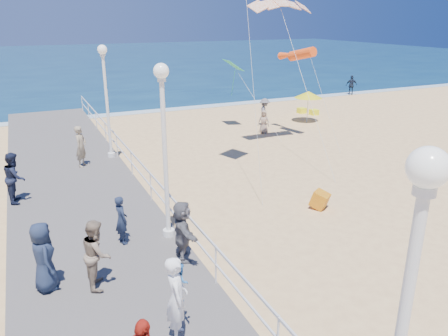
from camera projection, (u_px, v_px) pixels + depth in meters
name	position (u px, v px, depth m)	size (l,w,h in m)	color
ground	(309.00, 216.00, 16.01)	(160.00, 160.00, 0.00)	#EBBF7B
ocean	(77.00, 61.00, 71.68)	(160.00, 90.00, 0.05)	#0C2F4C
surf_line	(152.00, 111.00, 33.56)	(160.00, 1.20, 0.04)	white
boardwalk	(100.00, 256.00, 12.96)	(5.00, 44.00, 0.40)	#65605B
railing	(177.00, 209.00, 13.59)	(0.05, 42.00, 0.55)	white
lamp_post_near	(403.00, 320.00, 4.97)	(0.44, 0.44, 5.32)	white
lamp_post_mid	(164.00, 135.00, 12.68)	(0.44, 0.44, 5.32)	white
lamp_post_far	(106.00, 90.00, 20.39)	(0.44, 0.44, 5.32)	white
woman_holding_toddler	(177.00, 298.00, 9.11)	(0.70, 0.46, 1.92)	white
toddler_held	(181.00, 281.00, 9.20)	(0.40, 0.31, 0.81)	#3886D2
spectator_0	(121.00, 220.00, 13.08)	(0.55, 0.36, 1.52)	#1A233A
spectator_1	(97.00, 253.00, 10.94)	(0.88, 0.69, 1.81)	gray
spectator_4	(43.00, 257.00, 10.78)	(0.89, 0.58, 1.82)	#1C273E
spectator_5	(182.00, 231.00, 12.15)	(1.63, 0.52, 1.76)	slate
spectator_6	(81.00, 146.00, 19.80)	(0.69, 0.45, 1.89)	gray
spectator_7	(15.00, 177.00, 16.01)	(0.92, 0.71, 1.88)	#171C33
beach_walker_a	(265.00, 112.00, 28.82)	(1.19, 0.69, 1.85)	slate
beach_walker_b	(351.00, 85.00, 40.32)	(1.06, 0.44, 1.80)	#1A253A
beach_walker_c	(264.00, 122.00, 27.14)	(0.71, 0.46, 1.45)	gray
box_kite	(320.00, 201.00, 16.53)	(0.55, 0.55, 0.60)	#CA4A0B
beach_umbrella	(308.00, 95.00, 29.57)	(1.90, 1.90, 2.14)	white
beach_chair_left	(302.00, 110.00, 32.94)	(0.55, 0.55, 0.40)	#FDFF1A
beach_chair_right	(314.00, 112.00, 32.37)	(0.55, 0.55, 0.40)	#FDFF1A
kite_parafoil	(281.00, 2.00, 21.78)	(3.44, 0.90, 0.30)	orange
kite_windsock	(302.00, 54.00, 24.71)	(0.56, 0.56, 2.99)	#FB4D15
kite_diamond_green	(233.00, 65.00, 27.27)	(1.23, 1.23, 0.02)	#22A26D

